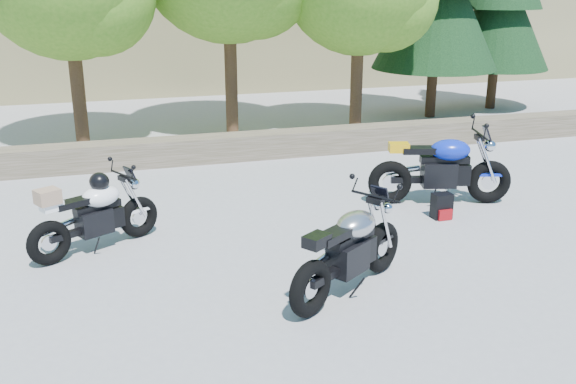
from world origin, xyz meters
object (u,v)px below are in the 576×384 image
at_px(silver_bike, 350,251).
at_px(backpack, 442,206).
at_px(blue_bike, 441,170).
at_px(white_bike, 94,214).

bearing_deg(silver_bike, backpack, 5.48).
xyz_separation_m(silver_bike, backpack, (2.22, 1.85, -0.32)).
bearing_deg(backpack, blue_bike, 62.17).
bearing_deg(blue_bike, backpack, -100.76).
bearing_deg(blue_bike, white_bike, -159.89).
distance_m(white_bike, backpack, 5.00).
xyz_separation_m(white_bike, backpack, (4.98, -0.21, -0.33)).
bearing_deg(backpack, white_bike, 176.11).
distance_m(white_bike, blue_bike, 5.31).
height_order(silver_bike, white_bike, white_bike).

